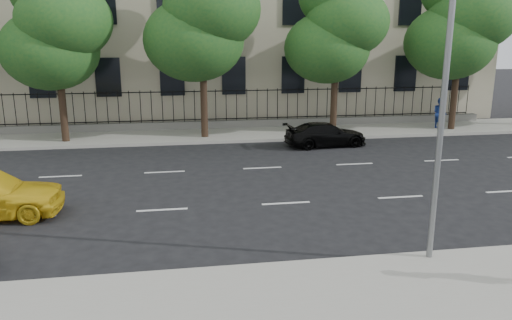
{
  "coord_description": "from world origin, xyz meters",
  "views": [
    {
      "loc": [
        -3.43,
        -12.66,
        5.4
      ],
      "look_at": [
        -0.91,
        3.0,
        1.38
      ],
      "focal_mm": 35.0,
      "sensor_mm": 36.0,
      "label": 1
    }
  ],
  "objects": [
    {
      "name": "tree_b",
      "position": [
        -8.96,
        13.36,
        5.84
      ],
      "size": [
        5.53,
        5.12,
        8.97
      ],
      "color": "#382619",
      "rests_on": "far_sidewalk"
    },
    {
      "name": "pedestrian_far",
      "position": [
        11.42,
        13.53,
        1.02
      ],
      "size": [
        0.75,
        0.91,
        1.74
      ],
      "primitive_type": "imported",
      "rotation": [
        0.0,
        0.0,
        1.68
      ],
      "color": "#213D9A",
      "rests_on": "far_sidewalk"
    },
    {
      "name": "ground",
      "position": [
        0.0,
        0.0,
        0.0
      ],
      "size": [
        120.0,
        120.0,
        0.0
      ],
      "primitive_type": "plane",
      "color": "black",
      "rests_on": "ground"
    },
    {
      "name": "tree_d",
      "position": [
        5.04,
        13.36,
        5.84
      ],
      "size": [
        5.34,
        4.94,
        8.84
      ],
      "color": "#382619",
      "rests_on": "far_sidewalk"
    },
    {
      "name": "lane_markings",
      "position": [
        0.0,
        4.75,
        0.01
      ],
      "size": [
        49.6,
        4.62,
        0.01
      ],
      "primitive_type": null,
      "color": "silver",
      "rests_on": "ground"
    },
    {
      "name": "tree_e",
      "position": [
        12.04,
        13.36,
        6.2
      ],
      "size": [
        5.71,
        5.31,
        9.46
      ],
      "color": "#382619",
      "rests_on": "far_sidewalk"
    },
    {
      "name": "black_sedan",
      "position": [
        3.8,
        10.62,
        0.59
      ],
      "size": [
        4.2,
        2.03,
        1.18
      ],
      "primitive_type": "imported",
      "rotation": [
        0.0,
        0.0,
        1.67
      ],
      "color": "black",
      "rests_on": "ground"
    },
    {
      "name": "street_light",
      "position": [
        2.5,
        -1.77,
        5.15
      ],
      "size": [
        0.25,
        3.32,
        8.05
      ],
      "color": "slate",
      "rests_on": "near_sidewalk"
    },
    {
      "name": "far_sidewalk",
      "position": [
        0.0,
        14.0,
        0.07
      ],
      "size": [
        60.0,
        4.0,
        0.15
      ],
      "primitive_type": "cube",
      "color": "gray",
      "rests_on": "ground"
    },
    {
      "name": "tree_c",
      "position": [
        -1.96,
        13.36,
        6.41
      ],
      "size": [
        5.89,
        5.5,
        9.8
      ],
      "color": "#382619",
      "rests_on": "far_sidewalk"
    },
    {
      "name": "iron_fence",
      "position": [
        0.0,
        15.7,
        0.65
      ],
      "size": [
        30.0,
        0.5,
        2.2
      ],
      "color": "slate",
      "rests_on": "far_sidewalk"
    },
    {
      "name": "near_sidewalk",
      "position": [
        0.0,
        -4.0,
        0.07
      ],
      "size": [
        60.0,
        4.0,
        0.15
      ],
      "primitive_type": "cube",
      "color": "gray",
      "rests_on": "ground"
    }
  ]
}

